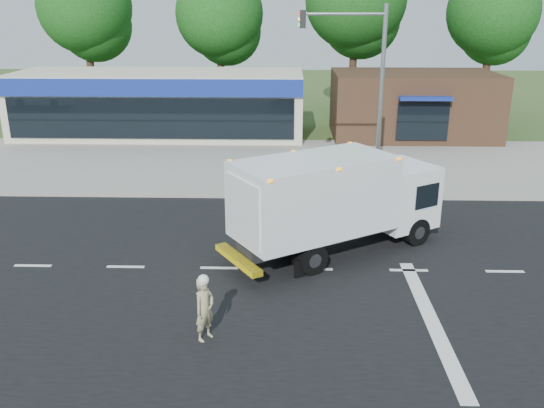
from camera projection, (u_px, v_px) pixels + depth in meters
The scene contains 11 objects.
ground at pixel (314, 270), 18.21m from camera, with size 120.00×120.00×0.00m, color #385123.
road_asphalt at pixel (314, 269), 18.20m from camera, with size 60.00×14.00×0.02m, color black.
sidewalk at pixel (306, 190), 25.93m from camera, with size 60.00×2.40×0.12m, color gray.
parking_apron at pixel (303, 158), 31.43m from camera, with size 60.00×9.00×0.02m, color gray.
lane_markings at pixel (361, 290), 16.89m from camera, with size 55.20×7.00×0.01m.
ems_box_truck at pixel (335, 198), 18.87m from camera, with size 7.69×6.06×3.38m.
emergency_worker at pixel (205, 308), 14.15m from camera, with size 0.68×0.72×1.77m.
retail_strip_mall at pixel (160, 103), 36.62m from camera, with size 18.00×6.20×4.00m.
brown_storefront at pixel (413, 105), 36.24m from camera, with size 10.00×6.70×4.00m.
traffic_signal_pole at pixel (366, 82), 23.72m from camera, with size 3.51×0.25×8.00m.
background_trees at pixel (289, 13), 42.43m from camera, with size 36.77×7.39×12.10m.
Camera 1 is at (-0.85, -16.56, 7.91)m, focal length 38.00 mm.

